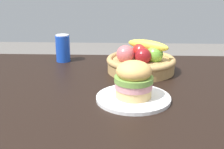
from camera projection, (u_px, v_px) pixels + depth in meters
dining_table at (99, 111)px, 1.18m from camera, size 1.40×0.90×0.75m
plate at (133, 98)px, 1.03m from camera, size 0.25×0.25×0.01m
sandwich at (134, 79)px, 1.01m from camera, size 0.13×0.13×0.12m
soda_can at (63, 48)px, 1.45m from camera, size 0.07×0.07×0.13m
fruit_basket at (141, 61)px, 1.31m from camera, size 0.29×0.29×0.14m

